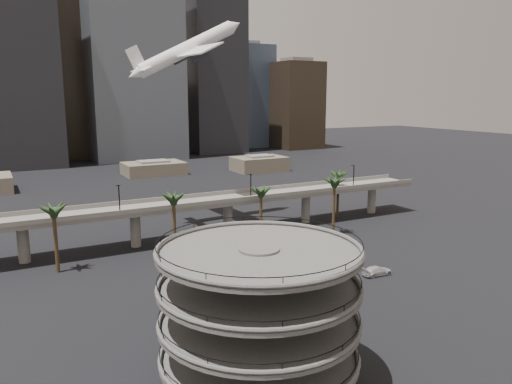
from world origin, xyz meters
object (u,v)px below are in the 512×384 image
airborne_jet (187,50)px  car_a (275,296)px  overpass (183,208)px  car_c (377,271)px  car_b (344,282)px  parking_ramp (259,305)px

airborne_jet → car_a: airborne_jet is taller
overpass → car_a: size_ratio=33.48×
airborne_jet → car_a: bearing=-100.7°
airborne_jet → car_c: airborne_jet is taller
overpass → car_b: bearing=-70.5°
airborne_jet → car_b: 67.97m
car_a → airborne_jet: bearing=-14.3°
airborne_jet → car_b: size_ratio=6.43×
overpass → airborne_jet: size_ratio=4.20×
airborne_jet → car_a: size_ratio=7.96×
car_b → parking_ramp: bearing=104.4°
overpass → car_c: 45.07m
car_a → car_c: (22.09, 0.77, 0.17)m
overpass → airborne_jet: airborne_jet is taller
parking_ramp → car_b: (27.12, 19.07, -9.04)m
overpass → car_a: overpass is taller
airborne_jet → car_b: airborne_jet is taller
parking_ramp → car_c: (35.87, 20.71, -9.00)m
parking_ramp → car_b: parking_ramp is taller
airborne_jet → parking_ramp: bearing=-109.5°
overpass → car_c: overpass is taller
parking_ramp → airborne_jet: bearing=74.7°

